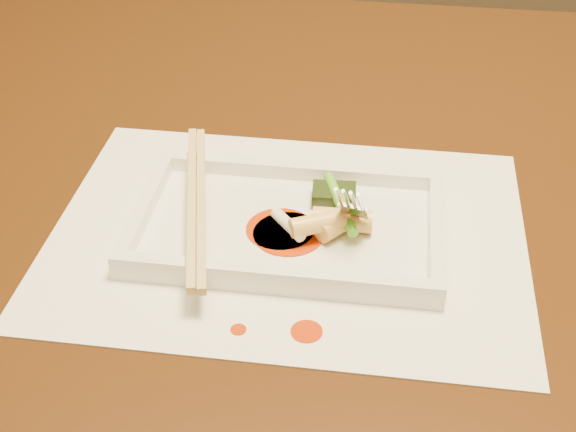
# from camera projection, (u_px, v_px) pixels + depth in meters

# --- Properties ---
(table) EXTENTS (1.40, 0.90, 0.75)m
(table) POSITION_uv_depth(u_px,v_px,m) (272.00, 263.00, 0.81)
(table) COLOR black
(table) RESTS_ON ground
(placemat) EXTENTS (0.40, 0.30, 0.00)m
(placemat) POSITION_uv_depth(u_px,v_px,m) (288.00, 234.00, 0.68)
(placemat) COLOR white
(placemat) RESTS_ON table
(sauce_splatter_a) EXTENTS (0.02, 0.02, 0.00)m
(sauce_splatter_a) POSITION_uv_depth(u_px,v_px,m) (307.00, 331.00, 0.59)
(sauce_splatter_a) COLOR #C13105
(sauce_splatter_a) RESTS_ON placemat
(sauce_splatter_b) EXTENTS (0.01, 0.01, 0.00)m
(sauce_splatter_b) POSITION_uv_depth(u_px,v_px,m) (238.00, 329.00, 0.59)
(sauce_splatter_b) COLOR #C13105
(sauce_splatter_b) RESTS_ON placemat
(plate_base) EXTENTS (0.26, 0.16, 0.01)m
(plate_base) POSITION_uv_depth(u_px,v_px,m) (288.00, 229.00, 0.68)
(plate_base) COLOR white
(plate_base) RESTS_ON placemat
(plate_rim_far) EXTENTS (0.26, 0.01, 0.01)m
(plate_rim_far) POSITION_uv_depth(u_px,v_px,m) (299.00, 171.00, 0.73)
(plate_rim_far) COLOR white
(plate_rim_far) RESTS_ON plate_base
(plate_rim_near) EXTENTS (0.26, 0.01, 0.01)m
(plate_rim_near) POSITION_uv_depth(u_px,v_px,m) (275.00, 276.00, 0.61)
(plate_rim_near) COLOR white
(plate_rim_near) RESTS_ON plate_base
(plate_rim_left) EXTENTS (0.01, 0.14, 0.01)m
(plate_rim_left) POSITION_uv_depth(u_px,v_px,m) (145.00, 207.00, 0.69)
(plate_rim_left) COLOR white
(plate_rim_left) RESTS_ON plate_base
(plate_rim_right) EXTENTS (0.01, 0.14, 0.01)m
(plate_rim_right) POSITION_uv_depth(u_px,v_px,m) (437.00, 231.00, 0.66)
(plate_rim_right) COLOR white
(plate_rim_right) RESTS_ON plate_base
(veg_piece) EXTENTS (0.04, 0.03, 0.01)m
(veg_piece) POSITION_uv_depth(u_px,v_px,m) (334.00, 195.00, 0.70)
(veg_piece) COLOR black
(veg_piece) RESTS_ON plate_base
(scallion_white) EXTENTS (0.03, 0.04, 0.01)m
(scallion_white) POSITION_uv_depth(u_px,v_px,m) (288.00, 224.00, 0.66)
(scallion_white) COLOR #EAEACC
(scallion_white) RESTS_ON plate_base
(scallion_green) EXTENTS (0.04, 0.08, 0.01)m
(scallion_green) POSITION_uv_depth(u_px,v_px,m) (340.00, 203.00, 0.68)
(scallion_green) COLOR #46A31A
(scallion_green) RESTS_ON plate_base
(chopstick_a) EXTENTS (0.06, 0.22, 0.01)m
(chopstick_a) POSITION_uv_depth(u_px,v_px,m) (192.00, 201.00, 0.68)
(chopstick_a) COLOR tan
(chopstick_a) RESTS_ON plate_rim_near
(chopstick_b) EXTENTS (0.06, 0.22, 0.01)m
(chopstick_b) POSITION_uv_depth(u_px,v_px,m) (201.00, 202.00, 0.68)
(chopstick_b) COLOR tan
(chopstick_b) RESTS_ON plate_rim_near
(fork) EXTENTS (0.09, 0.10, 0.14)m
(fork) POSITION_uv_depth(u_px,v_px,m) (378.00, 146.00, 0.64)
(fork) COLOR silver
(fork) RESTS_ON plate_base
(sauce_blob_0) EXTENTS (0.06, 0.06, 0.00)m
(sauce_blob_0) POSITION_uv_depth(u_px,v_px,m) (280.00, 229.00, 0.67)
(sauce_blob_0) COLOR #C13105
(sauce_blob_0) RESTS_ON plate_base
(sauce_blob_1) EXTENTS (0.06, 0.06, 0.00)m
(sauce_blob_1) POSITION_uv_depth(u_px,v_px,m) (289.00, 234.00, 0.67)
(sauce_blob_1) COLOR #C13105
(sauce_blob_1) RESTS_ON plate_base
(rice_cake_0) EXTENTS (0.05, 0.02, 0.02)m
(rice_cake_0) POSITION_uv_depth(u_px,v_px,m) (342.00, 220.00, 0.67)
(rice_cake_0) COLOR #FBD875
(rice_cake_0) RESTS_ON plate_base
(rice_cake_1) EXTENTS (0.04, 0.02, 0.02)m
(rice_cake_1) POSITION_uv_depth(u_px,v_px,m) (342.00, 221.00, 0.67)
(rice_cake_1) COLOR #FBD875
(rice_cake_1) RESTS_ON plate_base
(rice_cake_2) EXTENTS (0.05, 0.03, 0.02)m
(rice_cake_2) POSITION_uv_depth(u_px,v_px,m) (318.00, 223.00, 0.65)
(rice_cake_2) COLOR #FBD875
(rice_cake_2) RESTS_ON plate_base
(rice_cake_3) EXTENTS (0.04, 0.04, 0.02)m
(rice_cake_3) POSITION_uv_depth(u_px,v_px,m) (338.00, 223.00, 0.66)
(rice_cake_3) COLOR #FBD875
(rice_cake_3) RESTS_ON plate_base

